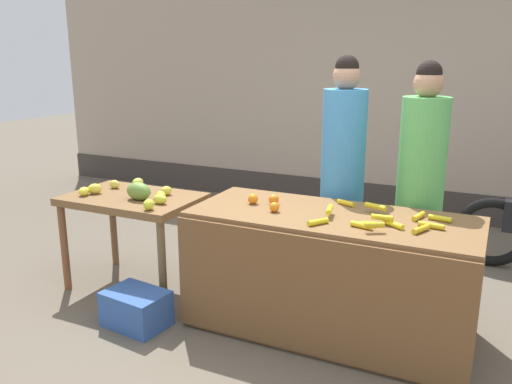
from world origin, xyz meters
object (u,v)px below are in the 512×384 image
at_px(vendor_woman_blue_shirt, 342,178).
at_px(vendor_woman_green_shirt, 420,189).
at_px(produce_sack, 263,239).
at_px(produce_crate, 136,309).

relative_size(vendor_woman_blue_shirt, vendor_woman_green_shirt, 1.02).
distance_m(vendor_woman_green_shirt, produce_sack, 1.55).
bearing_deg(produce_crate, vendor_woman_green_shirt, 33.79).
relative_size(vendor_woman_blue_shirt, produce_sack, 3.57).
bearing_deg(vendor_woman_green_shirt, produce_crate, -146.21).
bearing_deg(vendor_woman_green_shirt, vendor_woman_blue_shirt, 177.23).
relative_size(vendor_woman_green_shirt, produce_sack, 3.50).
bearing_deg(produce_sack, produce_crate, -104.72).
height_order(vendor_woman_green_shirt, produce_sack, vendor_woman_green_shirt).
bearing_deg(produce_crate, vendor_woman_blue_shirt, 46.27).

